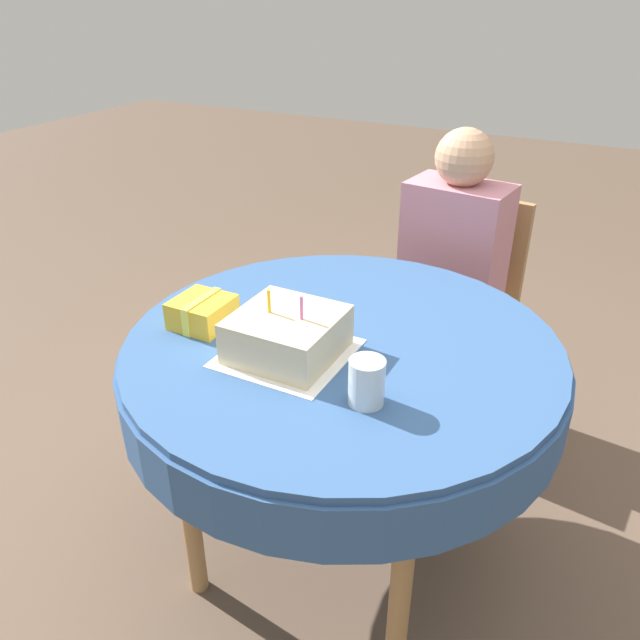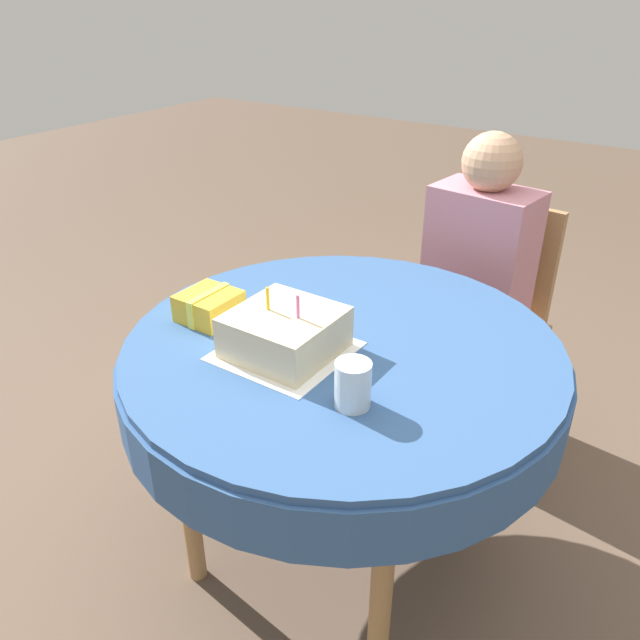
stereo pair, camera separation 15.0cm
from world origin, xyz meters
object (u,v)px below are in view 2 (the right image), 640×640
at_px(birthday_cake, 285,332).
at_px(drinking_glass, 353,385).
at_px(person, 475,270).
at_px(gift_box, 209,306).
at_px(chair, 481,314).

distance_m(birthday_cake, drinking_glass, 0.26).
height_order(person, birthday_cake, person).
bearing_deg(birthday_cake, person, 81.44).
distance_m(drinking_glass, gift_box, 0.52).
relative_size(chair, gift_box, 5.97).
relative_size(chair, drinking_glass, 8.27).
xyz_separation_m(person, drinking_glass, (0.11, -0.98, 0.13)).
bearing_deg(person, chair, 90.00).
xyz_separation_m(chair, drinking_glass, (0.10, -1.07, 0.34)).
height_order(chair, birthday_cake, birthday_cake).
distance_m(person, drinking_glass, 0.99).
xyz_separation_m(chair, gift_box, (-0.41, -0.95, 0.32)).
bearing_deg(birthday_cake, chair, 81.60).
bearing_deg(person, gift_box, -107.88).
xyz_separation_m(chair, birthday_cake, (-0.14, -0.98, 0.34)).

